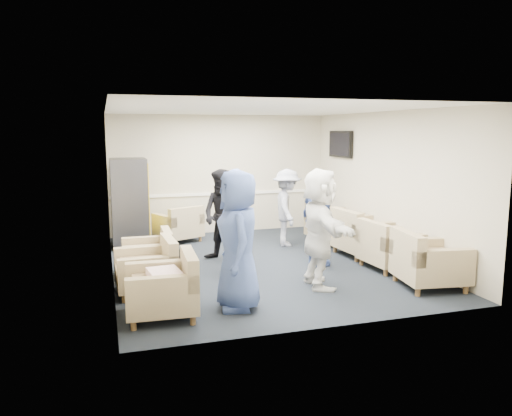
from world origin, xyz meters
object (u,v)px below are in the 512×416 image
object	(u,v)px
vending_machine	(130,203)
person_back_right	(287,208)
armchair_right_midfar	(360,236)
armchair_right_far	(331,225)
armchair_left_mid	(150,270)
armchair_right_midnear	(389,248)
armchair_right_near	(426,264)
person_back_left	(223,216)
person_mid_right	(318,218)
armchair_corner	(180,226)
person_front_right	(320,228)
armchair_left_far	(151,256)
armchair_left_near	(166,290)
person_front_left	(238,240)
person_mid_left	(234,222)

from	to	relation	value
vending_machine	person_back_right	xyz separation A→B (m)	(3.07, -0.92, -0.11)
armchair_right_midfar	armchair_right_far	distance (m)	1.12
armchair_left_mid	vending_machine	size ratio (longest dim) A/B	0.49
armchair_right_midfar	vending_machine	size ratio (longest dim) A/B	0.57
armchair_right_midnear	armchair_right_far	distance (m)	2.10
armchair_right_near	person_back_left	size ratio (longest dim) A/B	0.62
armchair_right_midnear	person_mid_right	distance (m)	1.31
armchair_right_midnear	armchair_corner	bearing A→B (deg)	40.94
person_mid_right	person_front_right	xyz separation A→B (m)	(-0.48, -1.13, 0.06)
armchair_left_far	person_back_left	size ratio (longest dim) A/B	0.48
person_back_left	person_mid_right	bearing A→B (deg)	21.03
armchair_left_far	person_front_right	distance (m)	2.82
armchair_left_far	armchair_corner	xyz separation A→B (m)	(0.82, 2.34, 0.02)
armchair_left_far	armchair_right_far	size ratio (longest dim) A/B	0.82
armchair_right_midnear	person_back_right	size ratio (longest dim) A/B	0.60
armchair_right_far	person_front_right	distance (m)	3.08
armchair_left_near	person_front_left	world-z (taller)	person_front_left
armchair_left_far	person_mid_left	size ratio (longest dim) A/B	0.46
person_back_left	person_back_right	world-z (taller)	person_back_left
person_mid_left	person_back_right	distance (m)	2.29
armchair_corner	person_front_left	distance (m)	4.32
armchair_corner	person_back_right	distance (m)	2.34
armchair_right_near	person_back_right	world-z (taller)	person_back_right
armchair_right_far	armchair_right_near	bearing A→B (deg)	178.40
vending_machine	person_mid_left	bearing A→B (deg)	-59.77
armchair_right_near	armchair_right_midfar	bearing A→B (deg)	7.67
person_mid_left	person_back_right	bearing A→B (deg)	116.70
vending_machine	person_mid_left	size ratio (longest dim) A/B	1.03
armchair_right_near	person_front_right	distance (m)	1.70
person_front_left	person_front_right	world-z (taller)	person_front_left
armchair_left_mid	person_back_right	distance (m)	3.73
armchair_right_far	person_back_right	world-z (taller)	person_back_right
armchair_left_near	person_mid_right	distance (m)	3.36
person_mid_right	person_front_right	distance (m)	1.23
armchair_right_far	person_back_left	world-z (taller)	person_back_left
armchair_corner	armchair_right_near	bearing A→B (deg)	102.38
armchair_left_near	person_mid_left	bearing A→B (deg)	143.90
armchair_corner	vending_machine	bearing A→B (deg)	-18.01
armchair_right_far	person_mid_left	distance (m)	3.04
armchair_left_far	person_back_left	world-z (taller)	person_back_left
person_mid_left	person_back_left	size ratio (longest dim) A/B	1.04
armchair_left_near	person_front_right	world-z (taller)	person_front_right
armchair_corner	person_mid_left	world-z (taller)	person_mid_left
armchair_right_midfar	person_mid_left	size ratio (longest dim) A/B	0.58
armchair_left_mid	person_front_left	xyz separation A→B (m)	(1.06, -1.03, 0.59)
armchair_left_near	person_front_left	xyz separation A→B (m)	(0.96, 0.03, 0.58)
armchair_right_near	armchair_right_midnear	xyz separation A→B (m)	(0.02, 1.07, -0.01)
person_back_right	armchair_right_midfar	bearing A→B (deg)	-123.90
armchair_left_mid	armchair_right_midfar	xyz separation A→B (m)	(4.02, 1.05, 0.04)
armchair_corner	vending_machine	xyz separation A→B (m)	(-1.02, -0.10, 0.57)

